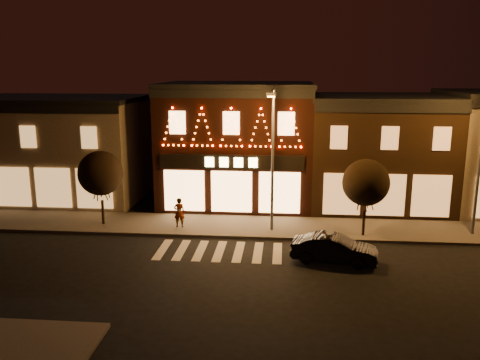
# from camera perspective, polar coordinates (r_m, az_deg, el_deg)

# --- Properties ---
(ground) EXTENTS (120.00, 120.00, 0.00)m
(ground) POSITION_cam_1_polar(r_m,az_deg,el_deg) (22.48, -3.71, -11.76)
(ground) COLOR black
(ground) RESTS_ON ground
(sidewalk_far) EXTENTS (44.00, 4.00, 0.15)m
(sidewalk_far) POSITION_cam_1_polar(r_m,az_deg,el_deg) (29.70, 2.49, -5.38)
(sidewalk_far) COLOR #47423D
(sidewalk_far) RESTS_ON ground
(building_left) EXTENTS (12.20, 8.28, 7.30)m
(building_left) POSITION_cam_1_polar(r_m,az_deg,el_deg) (38.27, -20.08, 3.50)
(building_left) COLOR #70644F
(building_left) RESTS_ON ground
(building_pulp) EXTENTS (10.20, 8.34, 8.30)m
(building_pulp) POSITION_cam_1_polar(r_m,az_deg,el_deg) (34.71, -0.28, 4.24)
(building_pulp) COLOR black
(building_pulp) RESTS_ON ground
(building_right_a) EXTENTS (9.20, 8.28, 7.50)m
(building_right_a) POSITION_cam_1_polar(r_m,az_deg,el_deg) (35.19, 15.33, 3.24)
(building_right_a) COLOR #321F11
(building_right_a) RESTS_ON ground
(streetlamp_mid) EXTENTS (0.51, 1.82, 7.96)m
(streetlamp_mid) POSITION_cam_1_polar(r_m,az_deg,el_deg) (27.70, 3.72, 3.40)
(streetlamp_mid) COLOR #59595E
(streetlamp_mid) RESTS_ON sidewalk_far
(tree_left) EXTENTS (2.64, 2.64, 4.41)m
(tree_left) POSITION_cam_1_polar(r_m,az_deg,el_deg) (30.38, -15.66, 0.74)
(tree_left) COLOR black
(tree_left) RESTS_ON sidewalk_far
(tree_right) EXTENTS (2.57, 2.57, 4.30)m
(tree_right) POSITION_cam_1_polar(r_m,az_deg,el_deg) (28.08, 14.19, -0.29)
(tree_right) COLOR black
(tree_right) RESTS_ON sidewalk_far
(dark_sedan) EXTENTS (4.35, 2.22, 1.37)m
(dark_sedan) POSITION_cam_1_polar(r_m,az_deg,el_deg) (24.92, 10.73, -7.75)
(dark_sedan) COLOR black
(dark_sedan) RESTS_ON ground
(pedestrian) EXTENTS (0.65, 0.44, 1.77)m
(pedestrian) POSITION_cam_1_polar(r_m,az_deg,el_deg) (29.38, -6.96, -3.71)
(pedestrian) COLOR gray
(pedestrian) RESTS_ON sidewalk_far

